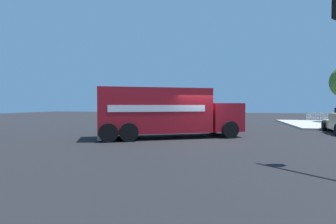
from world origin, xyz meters
TOP-DOWN VIEW (x-y plane):
  - ground_plane at (0.00, 0.00)m, footprint 100.00×100.00m
  - delivery_truck at (2.22, -0.05)m, footprint 8.63×6.19m
  - picket_fence_run at (-12.69, -18.21)m, footprint 4.96×0.05m

SIDE VIEW (x-z plane):
  - ground_plane at x=0.00m, z-range 0.00..0.00m
  - picket_fence_run at x=-12.69m, z-range 0.15..1.10m
  - delivery_truck at x=2.22m, z-range 0.07..2.97m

